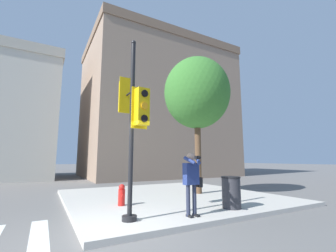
{
  "coord_description": "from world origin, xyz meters",
  "views": [
    {
      "loc": [
        -1.25,
        -4.96,
        1.61
      ],
      "look_at": [
        1.63,
        0.24,
        2.5
      ],
      "focal_mm": 24.0,
      "sensor_mm": 36.0,
      "label": 1
    }
  ],
  "objects_px": {
    "fire_hydrant": "(122,195)",
    "trash_bin": "(231,192)",
    "person_photographer": "(192,178)",
    "traffic_signal_pole": "(132,114)",
    "street_tree": "(197,93)"
  },
  "relations": [
    {
      "from": "fire_hydrant",
      "to": "trash_bin",
      "type": "relative_size",
      "value": 0.71
    },
    {
      "from": "street_tree",
      "to": "trash_bin",
      "type": "xyz_separation_m",
      "value": [
        -0.94,
        -2.93,
        -4.05
      ]
    },
    {
      "from": "fire_hydrant",
      "to": "trash_bin",
      "type": "height_order",
      "value": "trash_bin"
    },
    {
      "from": "person_photographer",
      "to": "street_tree",
      "type": "relative_size",
      "value": 0.26
    },
    {
      "from": "traffic_signal_pole",
      "to": "fire_hydrant",
      "type": "height_order",
      "value": "traffic_signal_pole"
    },
    {
      "from": "person_photographer",
      "to": "fire_hydrant",
      "type": "xyz_separation_m",
      "value": [
        -1.21,
        2.23,
        -0.65
      ]
    },
    {
      "from": "trash_bin",
      "to": "traffic_signal_pole",
      "type": "bearing_deg",
      "value": 176.8
    },
    {
      "from": "street_tree",
      "to": "trash_bin",
      "type": "relative_size",
      "value": 6.57
    },
    {
      "from": "traffic_signal_pole",
      "to": "street_tree",
      "type": "distance_m",
      "value": 5.3
    },
    {
      "from": "person_photographer",
      "to": "street_tree",
      "type": "distance_m",
      "value": 5.36
    },
    {
      "from": "traffic_signal_pole",
      "to": "person_photographer",
      "type": "distance_m",
      "value": 2.32
    },
    {
      "from": "street_tree",
      "to": "trash_bin",
      "type": "bearing_deg",
      "value": -107.85
    },
    {
      "from": "person_photographer",
      "to": "traffic_signal_pole",
      "type": "bearing_deg",
      "value": 166.62
    },
    {
      "from": "street_tree",
      "to": "fire_hydrant",
      "type": "bearing_deg",
      "value": -166.51
    },
    {
      "from": "person_photographer",
      "to": "street_tree",
      "type": "bearing_deg",
      "value": 50.91
    }
  ]
}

